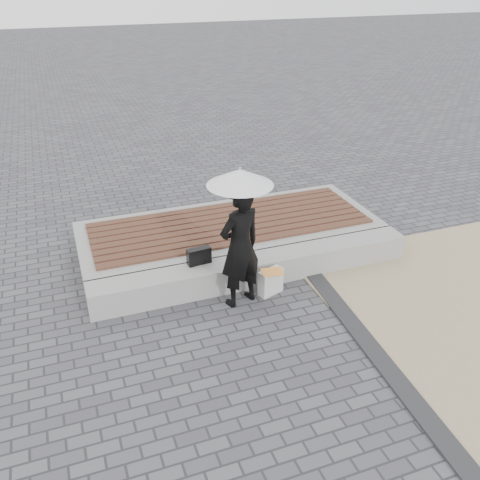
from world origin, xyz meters
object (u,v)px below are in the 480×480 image
Objects in this scene: seating_ledge at (256,269)px; handbag at (199,256)px; woman at (240,247)px; parasol at (240,177)px; canvas_tote at (271,282)px.

seating_ledge is 0.92m from handbag.
woman is at bearing -133.76° from seating_ledge.
parasol is (-0.43, -0.45, 1.70)m from seating_ledge.
woman reaches higher than canvas_tote.
handbag is at bearing 131.08° from canvas_tote.
woman is 4.59× the size of canvas_tote.
woman is 5.07× the size of handbag.
handbag is (-0.42, 0.58, -0.37)m from woman.
parasol is 1.55m from handbag.
seating_ledge is 1.81m from parasol.
handbag reaches higher than seating_ledge.
parasol is at bearing -133.76° from seating_ledge.
canvas_tote is at bearing -81.01° from seating_ledge.
canvas_tote is (0.49, 0.05, -0.70)m from woman.
handbag is (-0.85, 0.13, 0.32)m from seating_ledge.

